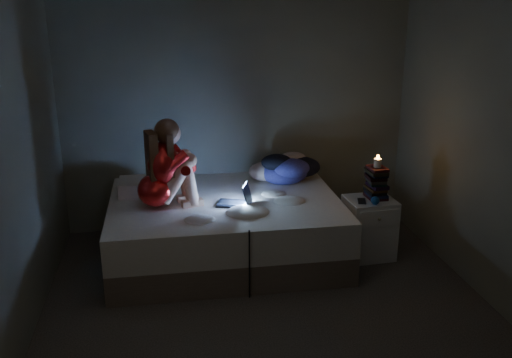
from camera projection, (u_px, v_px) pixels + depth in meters
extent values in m
cube|color=black|center=(270.00, 315.00, 4.44)|extent=(3.60, 3.80, 0.02)
cube|color=#555752|center=(237.00, 106.00, 5.82)|extent=(3.60, 0.02, 2.60)
cube|color=#555752|center=(362.00, 287.00, 2.24)|extent=(3.60, 0.02, 2.60)
cube|color=#555752|center=(7.00, 169.00, 3.75)|extent=(0.02, 3.80, 2.60)
cube|color=#555752|center=(503.00, 146.00, 4.31)|extent=(0.02, 3.80, 2.60)
cube|color=silver|center=(144.00, 186.00, 5.38)|extent=(0.48, 0.34, 0.14)
cube|color=silver|center=(369.00, 228.00, 5.34)|extent=(0.46, 0.41, 0.58)
cylinder|color=beige|center=(378.00, 159.00, 5.15)|extent=(0.07, 0.07, 0.08)
cube|color=black|center=(361.00, 201.00, 5.19)|extent=(0.11, 0.16, 0.01)
sphere|color=navy|center=(374.00, 201.00, 5.10)|extent=(0.08, 0.08, 0.08)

